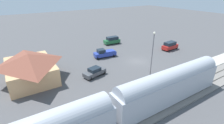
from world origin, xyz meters
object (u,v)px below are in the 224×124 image
object	(u,v)px
sedan_charcoal	(95,72)
light_pole_near_platform	(153,50)
pedestrian_on_platform	(155,77)
pickup_blue	(105,53)
station_building	(30,66)
suv_green	(112,40)
suv_red	(170,46)

from	to	relation	value
sedan_charcoal	light_pole_near_platform	bearing A→B (deg)	-124.91
sedan_charcoal	light_pole_near_platform	world-z (taller)	light_pole_near_platform
pedestrian_on_platform	pickup_blue	bearing A→B (deg)	4.05
light_pole_near_platform	station_building	bearing A→B (deg)	59.73
pedestrian_on_platform	sedan_charcoal	bearing A→B (deg)	42.52
suv_green	sedan_charcoal	world-z (taller)	suv_green
pickup_blue	light_pole_near_platform	world-z (taller)	light_pole_near_platform
light_pole_near_platform	suv_green	bearing A→B (deg)	-13.06
station_building	sedan_charcoal	size ratio (longest dim) A/B	2.43
suv_green	sedan_charcoal	size ratio (longest dim) A/B	1.04
pedestrian_on_platform	light_pole_near_platform	world-z (taller)	light_pole_near_platform
station_building	pedestrian_on_platform	xyz separation A→B (m)	(-13.42, -18.07, -1.33)
pedestrian_on_platform	sedan_charcoal	xyz separation A→B (m)	(8.32, 7.63, -0.40)
suv_red	sedan_charcoal	xyz separation A→B (m)	(-2.56, 24.46, -0.27)
station_building	suv_red	bearing A→B (deg)	-94.15
station_building	light_pole_near_platform	size ratio (longest dim) A/B	1.32
suv_red	station_building	bearing A→B (deg)	85.85
sedan_charcoal	light_pole_near_platform	distance (m)	11.60
station_building	suv_green	distance (m)	26.36
station_building	suv_red	size ratio (longest dim) A/B	2.33
pedestrian_on_platform	suv_red	size ratio (longest dim) A/B	0.34
pedestrian_on_platform	suv_green	xyz separation A→B (m)	(23.78, -6.12, -0.13)
station_building	pedestrian_on_platform	size ratio (longest dim) A/B	6.84
suv_green	station_building	bearing A→B (deg)	113.19
pickup_blue	suv_red	world-z (taller)	suv_red
suv_green	light_pole_near_platform	world-z (taller)	light_pole_near_platform
sedan_charcoal	station_building	bearing A→B (deg)	63.97
pickup_blue	suv_red	xyz separation A→B (m)	(-4.87, -17.95, 0.12)
station_building	light_pole_near_platform	xyz separation A→B (m)	(-11.20, -19.19, 2.85)
station_building	suv_green	world-z (taller)	station_building
station_building	pedestrian_on_platform	bearing A→B (deg)	-126.59
station_building	suv_red	distance (m)	35.03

